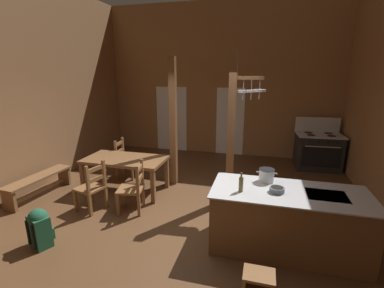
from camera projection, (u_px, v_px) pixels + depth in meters
ground_plane at (179, 223)px, 4.72m from camera, size 7.67×9.21×0.10m
wall_back at (220, 81)px, 8.12m from camera, size 7.67×0.14×4.47m
glazed_door_back_left at (172, 119)px, 8.75m from camera, size 1.00×0.01×2.05m
glazed_panel_back_right at (230, 122)px, 8.28m from camera, size 0.84×0.01×2.05m
kitchen_island at (287, 220)px, 3.87m from camera, size 2.16×0.96×0.90m
stove_range at (318, 151)px, 7.17m from camera, size 1.18×0.88×1.32m
support_post_with_pot_rack at (233, 126)px, 5.06m from camera, size 0.67×0.26×2.82m
support_post_center at (173, 123)px, 5.94m from camera, size 0.14×0.14×2.82m
step_stool at (259, 283)px, 3.09m from camera, size 0.36×0.28×0.30m
dining_table at (125, 162)px, 5.74m from camera, size 1.70×0.90×0.74m
ladderback_chair_near_window at (125, 159)px, 6.57m from camera, size 0.47×0.47×0.95m
ladderback_chair_by_post at (92, 188)px, 4.96m from camera, size 0.53×0.53×0.95m
ladderback_chair_at_table_end at (133, 188)px, 4.93m from camera, size 0.53×0.53×0.95m
bench_along_left_wall at (39, 182)px, 5.57m from camera, size 0.46×1.49×0.44m
backpack at (39, 227)px, 3.96m from camera, size 0.38×0.37×0.60m
stockpot_on_counter at (266, 175)px, 4.07m from camera, size 0.30×0.23×0.20m
mixing_bowl_on_counter at (277, 190)px, 3.72m from camera, size 0.20×0.20×0.07m
bottle_tall_on_counter at (241, 184)px, 3.72m from camera, size 0.06×0.06×0.28m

